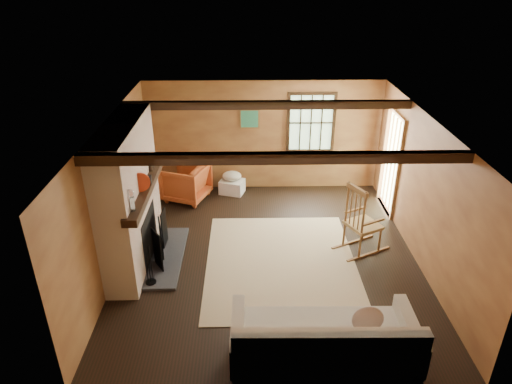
{
  "coord_description": "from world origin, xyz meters",
  "views": [
    {
      "loc": [
        -0.35,
        -6.51,
        4.53
      ],
      "look_at": [
        -0.21,
        0.4,
        1.05
      ],
      "focal_mm": 32.0,
      "sensor_mm": 36.0,
      "label": 1
    }
  ],
  "objects_px": {
    "sofa": "(324,347)",
    "fireplace": "(131,201)",
    "laundry_basket": "(232,187)",
    "armchair": "(186,182)",
    "rocking_chair": "(361,223)"
  },
  "relations": [
    {
      "from": "rocking_chair",
      "to": "fireplace",
      "type": "bearing_deg",
      "value": 66.16
    },
    {
      "from": "sofa",
      "to": "laundry_basket",
      "type": "height_order",
      "value": "sofa"
    },
    {
      "from": "rocking_chair",
      "to": "sofa",
      "type": "relative_size",
      "value": 0.56
    },
    {
      "from": "rocking_chair",
      "to": "armchair",
      "type": "xyz_separation_m",
      "value": [
        -3.25,
        2.01,
        -0.15
      ]
    },
    {
      "from": "laundry_basket",
      "to": "armchair",
      "type": "distance_m",
      "value": 1.02
    },
    {
      "from": "fireplace",
      "to": "armchair",
      "type": "relative_size",
      "value": 2.79
    },
    {
      "from": "fireplace",
      "to": "laundry_basket",
      "type": "distance_m",
      "value": 3.05
    },
    {
      "from": "sofa",
      "to": "laundry_basket",
      "type": "bearing_deg",
      "value": 105.43
    },
    {
      "from": "laundry_basket",
      "to": "armchair",
      "type": "relative_size",
      "value": 0.58
    },
    {
      "from": "sofa",
      "to": "fireplace",
      "type": "bearing_deg",
      "value": 140.14
    },
    {
      "from": "fireplace",
      "to": "armchair",
      "type": "height_order",
      "value": "fireplace"
    },
    {
      "from": "fireplace",
      "to": "rocking_chair",
      "type": "distance_m",
      "value": 3.87
    },
    {
      "from": "fireplace",
      "to": "rocking_chair",
      "type": "xyz_separation_m",
      "value": [
        3.82,
        0.19,
        -0.57
      ]
    },
    {
      "from": "laundry_basket",
      "to": "fireplace",
      "type": "bearing_deg",
      "value": -121.98
    },
    {
      "from": "fireplace",
      "to": "laundry_basket",
      "type": "bearing_deg",
      "value": 58.02
    }
  ]
}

